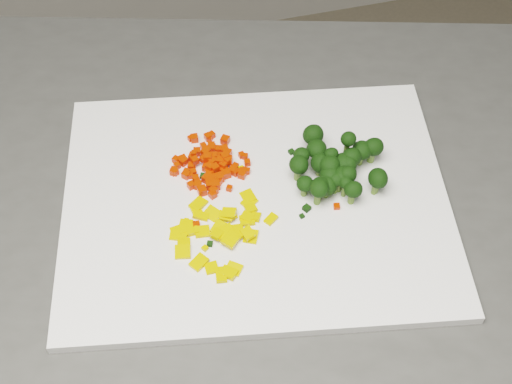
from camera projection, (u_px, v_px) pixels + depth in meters
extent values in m
cube|color=white|center=(256.00, 201.00, 0.74)|extent=(0.45, 0.38, 0.01)
cube|color=red|center=(243.00, 172.00, 0.76)|extent=(0.01, 0.01, 0.01)
cube|color=red|center=(197.00, 181.00, 0.75)|extent=(0.01, 0.01, 0.01)
cube|color=red|center=(212.00, 172.00, 0.76)|extent=(0.01, 0.01, 0.01)
cube|color=red|center=(214.00, 149.00, 0.78)|extent=(0.01, 0.01, 0.01)
cube|color=red|center=(211.00, 179.00, 0.75)|extent=(0.01, 0.01, 0.01)
cube|color=red|center=(211.00, 146.00, 0.78)|extent=(0.01, 0.01, 0.01)
cube|color=red|center=(213.00, 195.00, 0.74)|extent=(0.01, 0.01, 0.01)
cube|color=red|center=(220.00, 158.00, 0.77)|extent=(0.01, 0.01, 0.01)
cube|color=red|center=(203.00, 146.00, 0.78)|extent=(0.01, 0.01, 0.01)
cube|color=red|center=(191.00, 138.00, 0.79)|extent=(0.01, 0.01, 0.01)
cube|color=red|center=(247.00, 163.00, 0.77)|extent=(0.01, 0.01, 0.01)
cube|color=red|center=(224.00, 141.00, 0.79)|extent=(0.01, 0.01, 0.01)
cube|color=red|center=(213.00, 191.00, 0.74)|extent=(0.01, 0.01, 0.01)
cube|color=red|center=(209.00, 173.00, 0.76)|extent=(0.01, 0.01, 0.01)
cube|color=red|center=(242.00, 175.00, 0.75)|extent=(0.01, 0.01, 0.01)
cube|color=red|center=(219.00, 166.00, 0.76)|extent=(0.01, 0.01, 0.01)
cube|color=red|center=(207.00, 179.00, 0.75)|extent=(0.01, 0.01, 0.01)
cube|color=red|center=(194.00, 138.00, 0.79)|extent=(0.01, 0.01, 0.01)
cube|color=red|center=(219.00, 178.00, 0.75)|extent=(0.01, 0.01, 0.01)
cube|color=red|center=(175.00, 171.00, 0.76)|extent=(0.01, 0.01, 0.01)
cube|color=red|center=(215.00, 168.00, 0.75)|extent=(0.01, 0.01, 0.01)
cube|color=red|center=(224.00, 165.00, 0.76)|extent=(0.01, 0.01, 0.01)
cube|color=red|center=(177.00, 166.00, 0.76)|extent=(0.01, 0.01, 0.01)
cube|color=red|center=(217.00, 158.00, 0.77)|extent=(0.01, 0.01, 0.01)
cube|color=red|center=(222.00, 168.00, 0.76)|extent=(0.01, 0.01, 0.01)
cube|color=red|center=(203.00, 159.00, 0.76)|extent=(0.01, 0.01, 0.01)
cube|color=red|center=(202.00, 191.00, 0.74)|extent=(0.01, 0.01, 0.01)
cube|color=red|center=(235.00, 166.00, 0.76)|extent=(0.01, 0.01, 0.01)
cube|color=red|center=(194.00, 153.00, 0.76)|extent=(0.01, 0.01, 0.01)
cube|color=red|center=(198.00, 185.00, 0.75)|extent=(0.01, 0.01, 0.01)
cube|color=red|center=(211.00, 135.00, 0.79)|extent=(0.01, 0.01, 0.01)
cube|color=red|center=(193.00, 165.00, 0.76)|extent=(0.01, 0.01, 0.01)
cube|color=red|center=(207.00, 161.00, 0.77)|extent=(0.01, 0.01, 0.01)
cube|color=red|center=(225.00, 150.00, 0.78)|extent=(0.01, 0.01, 0.01)
cube|color=red|center=(219.00, 149.00, 0.78)|extent=(0.01, 0.01, 0.01)
cube|color=red|center=(191.00, 166.00, 0.76)|extent=(0.01, 0.01, 0.01)
cube|color=red|center=(206.00, 152.00, 0.76)|extent=(0.01, 0.01, 0.01)
cube|color=red|center=(225.00, 157.00, 0.76)|extent=(0.01, 0.01, 0.01)
cube|color=red|center=(176.00, 160.00, 0.77)|extent=(0.01, 0.01, 0.01)
cube|color=red|center=(235.00, 172.00, 0.76)|extent=(0.01, 0.01, 0.01)
cube|color=red|center=(210.00, 138.00, 0.79)|extent=(0.01, 0.01, 0.01)
cube|color=red|center=(229.00, 188.00, 0.74)|extent=(0.01, 0.01, 0.01)
cube|color=red|center=(205.00, 150.00, 0.78)|extent=(0.01, 0.01, 0.01)
cube|color=red|center=(214.00, 156.00, 0.76)|extent=(0.01, 0.01, 0.01)
cube|color=red|center=(208.00, 157.00, 0.76)|extent=(0.01, 0.01, 0.01)
cube|color=red|center=(210.00, 158.00, 0.77)|extent=(0.01, 0.01, 0.01)
cube|color=red|center=(228.00, 159.00, 0.77)|extent=(0.01, 0.01, 0.01)
cube|color=red|center=(207.00, 167.00, 0.76)|extent=(0.01, 0.01, 0.01)
cube|color=red|center=(233.00, 171.00, 0.76)|extent=(0.01, 0.01, 0.01)
cube|color=red|center=(215.00, 161.00, 0.77)|extent=(0.01, 0.01, 0.01)
cube|color=red|center=(227.00, 153.00, 0.77)|extent=(0.01, 0.01, 0.01)
cube|color=red|center=(213.00, 161.00, 0.76)|extent=(0.01, 0.01, 0.01)
cube|color=red|center=(241.00, 172.00, 0.76)|extent=(0.01, 0.01, 0.01)
cube|color=red|center=(197.00, 152.00, 0.77)|extent=(0.01, 0.01, 0.01)
cube|color=red|center=(245.00, 156.00, 0.77)|extent=(0.01, 0.01, 0.01)
cube|color=red|center=(208.00, 137.00, 0.79)|extent=(0.01, 0.01, 0.01)
cube|color=red|center=(219.00, 181.00, 0.75)|extent=(0.01, 0.01, 0.01)
cube|color=red|center=(225.00, 140.00, 0.78)|extent=(0.01, 0.01, 0.01)
cube|color=red|center=(210.00, 167.00, 0.75)|extent=(0.01, 0.01, 0.01)
cube|color=red|center=(217.00, 178.00, 0.75)|extent=(0.01, 0.01, 0.01)
cube|color=red|center=(183.00, 161.00, 0.77)|extent=(0.01, 0.01, 0.01)
cube|color=red|center=(186.00, 175.00, 0.75)|extent=(0.01, 0.01, 0.01)
cube|color=red|center=(190.00, 175.00, 0.76)|extent=(0.01, 0.01, 0.01)
cube|color=red|center=(196.00, 178.00, 0.75)|extent=(0.01, 0.01, 0.01)
cube|color=red|center=(193.00, 157.00, 0.77)|extent=(0.01, 0.01, 0.01)
cube|color=red|center=(211.00, 169.00, 0.76)|extent=(0.01, 0.01, 0.01)
cube|color=red|center=(191.00, 185.00, 0.75)|extent=(0.01, 0.01, 0.01)
cube|color=red|center=(227.00, 161.00, 0.76)|extent=(0.01, 0.01, 0.01)
cube|color=red|center=(195.00, 160.00, 0.76)|extent=(0.01, 0.01, 0.01)
cube|color=red|center=(174.00, 171.00, 0.76)|extent=(0.01, 0.01, 0.01)
cube|color=red|center=(193.00, 172.00, 0.76)|extent=(0.01, 0.01, 0.01)
cube|color=red|center=(226.00, 174.00, 0.75)|extent=(0.01, 0.01, 0.01)
cube|color=red|center=(216.00, 185.00, 0.75)|extent=(0.01, 0.01, 0.01)
cube|color=red|center=(210.00, 179.00, 0.75)|extent=(0.01, 0.01, 0.01)
cube|color=red|center=(220.00, 161.00, 0.76)|extent=(0.01, 0.01, 0.01)
cube|color=red|center=(229.00, 160.00, 0.76)|extent=(0.01, 0.01, 0.01)
cube|color=red|center=(210.00, 185.00, 0.75)|extent=(0.01, 0.01, 0.01)
cube|color=red|center=(212.00, 148.00, 0.78)|extent=(0.01, 0.01, 0.01)
cube|color=red|center=(247.00, 171.00, 0.76)|extent=(0.01, 0.01, 0.01)
cube|color=red|center=(183.00, 160.00, 0.77)|extent=(0.01, 0.01, 0.01)
cube|color=red|center=(242.00, 155.00, 0.77)|extent=(0.01, 0.01, 0.01)
cube|color=red|center=(214.00, 179.00, 0.75)|extent=(0.01, 0.01, 0.01)
cube|color=#E7B00C|center=(183.00, 252.00, 0.70)|extent=(0.02, 0.02, 0.01)
cube|color=#E7B00C|center=(201.00, 216.00, 0.72)|extent=(0.02, 0.02, 0.01)
cube|color=#E7B00C|center=(221.00, 229.00, 0.71)|extent=(0.02, 0.02, 0.01)
cube|color=#E7B00C|center=(229.00, 273.00, 0.68)|extent=(0.02, 0.02, 0.01)
cube|color=#E7B00C|center=(233.00, 235.00, 0.71)|extent=(0.02, 0.02, 0.01)
cube|color=#E7B00C|center=(248.00, 196.00, 0.74)|extent=(0.02, 0.02, 0.00)
cube|color=#E7B00C|center=(229.00, 213.00, 0.72)|extent=(0.02, 0.02, 0.01)
cube|color=#E7B00C|center=(221.00, 275.00, 0.68)|extent=(0.01, 0.02, 0.01)
cube|color=#E7B00C|center=(199.00, 262.00, 0.69)|extent=(0.02, 0.02, 0.01)
cube|color=#E7B00C|center=(185.00, 227.00, 0.72)|extent=(0.02, 0.02, 0.00)
cube|color=#E7B00C|center=(256.00, 217.00, 0.72)|extent=(0.01, 0.01, 0.01)
cube|color=#E7B00C|center=(202.00, 232.00, 0.71)|extent=(0.02, 0.01, 0.01)
cube|color=#E7B00C|center=(240.00, 233.00, 0.71)|extent=(0.02, 0.02, 0.00)
cube|color=#E7B00C|center=(178.00, 236.00, 0.71)|extent=(0.02, 0.01, 0.00)
cube|color=#E7B00C|center=(251.00, 237.00, 0.71)|extent=(0.02, 0.02, 0.01)
cube|color=#E7B00C|center=(212.00, 214.00, 0.73)|extent=(0.02, 0.02, 0.01)
cube|color=#E7B00C|center=(192.00, 230.00, 0.71)|extent=(0.01, 0.01, 0.01)
cube|color=#E7B00C|center=(196.00, 210.00, 0.73)|extent=(0.01, 0.02, 0.01)
cube|color=#E7B00C|center=(250.00, 207.00, 0.73)|extent=(0.01, 0.02, 0.00)
cube|color=#E7B00C|center=(179.00, 230.00, 0.71)|extent=(0.02, 0.01, 0.01)
cube|color=#E7B00C|center=(248.00, 233.00, 0.70)|extent=(0.01, 0.02, 0.01)
cube|color=#E7B00C|center=(235.00, 230.00, 0.71)|extent=(0.02, 0.02, 0.00)
cube|color=#E7B00C|center=(271.00, 219.00, 0.72)|extent=(0.02, 0.02, 0.01)
cube|color=#E7B00C|center=(229.00, 215.00, 0.72)|extent=(0.02, 0.01, 0.01)
cube|color=#E7B00C|center=(247.00, 220.00, 0.72)|extent=(0.02, 0.01, 0.00)
cube|color=#E7B00C|center=(198.00, 204.00, 0.73)|extent=(0.02, 0.02, 0.01)
cube|color=#E7B00C|center=(231.00, 239.00, 0.70)|extent=(0.02, 0.02, 0.01)
cube|color=#E7B00C|center=(225.00, 232.00, 0.71)|extent=(0.02, 0.02, 0.01)
cube|color=#E7B00C|center=(247.00, 217.00, 0.72)|extent=(0.02, 0.02, 0.01)
cube|color=#E7B00C|center=(226.00, 216.00, 0.72)|extent=(0.02, 0.02, 0.01)
cube|color=#E7B00C|center=(217.00, 234.00, 0.71)|extent=(0.02, 0.02, 0.01)
cube|color=#E7B00C|center=(212.00, 268.00, 0.69)|extent=(0.01, 0.01, 0.00)
cube|color=#E7B00C|center=(234.00, 269.00, 0.69)|extent=(0.02, 0.02, 0.01)
cube|color=#E7B00C|center=(184.00, 242.00, 0.70)|extent=(0.01, 0.01, 0.01)
cube|color=#E7B00C|center=(249.00, 202.00, 0.74)|extent=(0.02, 0.02, 0.00)
cube|color=red|center=(196.00, 225.00, 0.72)|extent=(0.01, 0.01, 0.00)
cube|color=black|center=(302.00, 216.00, 0.72)|extent=(0.01, 0.01, 0.00)
cube|color=#E7B00C|center=(242.00, 168.00, 0.76)|extent=(0.01, 0.01, 0.00)
cube|color=#E7B00C|center=(321.00, 171.00, 0.76)|extent=(0.01, 0.01, 0.00)
cube|color=black|center=(307.00, 208.00, 0.73)|extent=(0.01, 0.01, 0.00)
cube|color=black|center=(203.00, 176.00, 0.76)|extent=(0.01, 0.01, 0.00)
cube|color=red|center=(337.00, 206.00, 0.73)|extent=(0.01, 0.01, 0.00)
cube|color=black|center=(210.00, 244.00, 0.70)|extent=(0.01, 0.01, 0.00)
cube|color=black|center=(291.00, 152.00, 0.78)|extent=(0.01, 0.01, 0.00)
cube|color=red|center=(186.00, 171.00, 0.76)|extent=(0.01, 0.01, 0.00)
cube|color=#E7B00C|center=(205.00, 248.00, 0.70)|extent=(0.01, 0.01, 0.00)
cube|color=#E7B00C|center=(186.00, 221.00, 0.72)|extent=(0.01, 0.01, 0.00)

